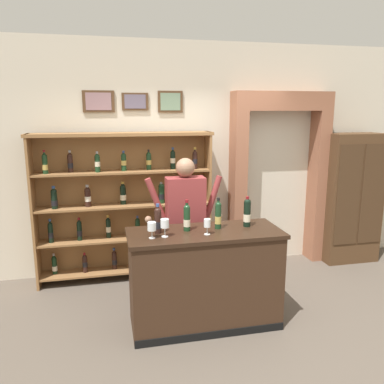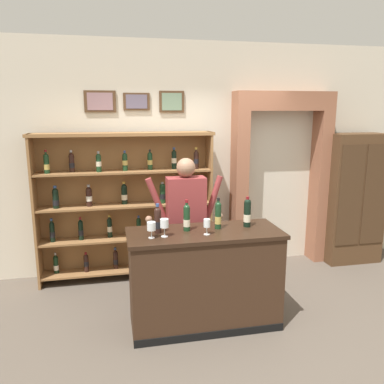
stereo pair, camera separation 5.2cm
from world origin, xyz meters
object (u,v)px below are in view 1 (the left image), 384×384
object	(u,v)px
shopkeeper	(185,212)
side_cabinet	(351,198)
tasting_bottle_super_tuscan	(158,220)
wine_glass_right	(207,224)
tasting_bottle_bianco	(187,217)
tasting_bottle_riserva	(247,213)
wine_glass_center	(152,227)
tasting_counter	(205,278)
wine_shelf	(124,202)
wine_glass_left	(165,224)
tasting_bottle_chianti	(218,215)

from	to	relation	value
shopkeeper	side_cabinet	bearing A→B (deg)	13.38
tasting_bottle_super_tuscan	wine_glass_right	distance (m)	0.49
tasting_bottle_bianco	shopkeeper	bearing A→B (deg)	79.73
tasting_bottle_super_tuscan	tasting_bottle_riserva	size ratio (longest dim) A/B	0.93
side_cabinet	wine_glass_center	size ratio (longest dim) A/B	11.94
tasting_bottle_super_tuscan	wine_glass_center	distance (m)	0.16
tasting_bottle_super_tuscan	tasting_bottle_riserva	distance (m)	0.94
tasting_bottle_super_tuscan	wine_glass_center	world-z (taller)	tasting_bottle_super_tuscan
side_cabinet	tasting_counter	xyz separation A→B (m)	(-2.54, -1.29, -0.44)
side_cabinet	shopkeeper	size ratio (longest dim) A/B	1.12
tasting_bottle_bianco	tasting_bottle_riserva	xyz separation A→B (m)	(0.64, 0.01, 0.01)
side_cabinet	tasting_bottle_super_tuscan	bearing A→B (deg)	-157.54
side_cabinet	tasting_bottle_riserva	world-z (taller)	side_cabinet
tasting_bottle_bianco	tasting_bottle_riserva	distance (m)	0.64
wine_shelf	tasting_bottle_bianco	world-z (taller)	wine_shelf
wine_glass_left	wine_glass_right	distance (m)	0.41
shopkeeper	wine_glass_right	size ratio (longest dim) A/B	10.66
wine_shelf	wine_glass_left	bearing A→B (deg)	-77.76
wine_glass_left	wine_glass_center	xyz separation A→B (m)	(-0.13, -0.01, -0.02)
wine_glass_right	tasting_bottle_riserva	bearing A→B (deg)	19.98
wine_shelf	wine_glass_left	world-z (taller)	wine_shelf
wine_shelf	shopkeeper	distance (m)	0.96
tasting_counter	wine_glass_center	xyz separation A→B (m)	(-0.54, -0.10, 0.61)
tasting_bottle_super_tuscan	wine_glass_right	world-z (taller)	tasting_bottle_super_tuscan
wine_glass_right	tasting_bottle_bianco	bearing A→B (deg)	135.67
wine_shelf	side_cabinet	distance (m)	3.27
side_cabinet	wine_glass_center	xyz separation A→B (m)	(-3.08, -1.38, 0.18)
tasting_bottle_riserva	wine_glass_right	distance (m)	0.51
tasting_counter	shopkeeper	distance (m)	0.86
side_cabinet	wine_glass_left	distance (m)	3.26
side_cabinet	wine_shelf	bearing A→B (deg)	178.75
tasting_counter	shopkeeper	world-z (taller)	shopkeeper
tasting_bottle_super_tuscan	tasting_bottle_chianti	size ratio (longest dim) A/B	0.91
tasting_bottle_super_tuscan	wine_glass_right	bearing A→B (deg)	-17.93
side_cabinet	tasting_counter	size ratio (longest dim) A/B	1.21
side_cabinet	tasting_counter	bearing A→B (deg)	-153.11
wine_shelf	tasting_counter	distance (m)	1.63
tasting_counter	tasting_bottle_super_tuscan	distance (m)	0.79
wine_glass_center	wine_shelf	bearing A→B (deg)	97.31
wine_glass_right	shopkeeper	bearing A→B (deg)	94.24
wine_glass_left	tasting_bottle_riserva	bearing A→B (deg)	9.73
tasting_bottle_super_tuscan	tasting_bottle_riserva	xyz separation A→B (m)	(0.94, 0.02, 0.01)
tasting_bottle_bianco	wine_glass_right	xyz separation A→B (m)	(0.17, -0.16, -0.03)
tasting_bottle_riserva	tasting_bottle_chianti	bearing A→B (deg)	-178.78
side_cabinet	tasting_bottle_chianti	xyz separation A→B (m)	(-2.38, -1.23, 0.21)
shopkeeper	tasting_bottle_riserva	size ratio (longest dim) A/B	5.24
wine_shelf	tasting_counter	size ratio (longest dim) A/B	1.47
wine_shelf	tasting_bottle_bianco	xyz separation A→B (m)	(0.56, -1.30, 0.12)
tasting_counter	tasting_bottle_chianti	world-z (taller)	tasting_bottle_chianti
side_cabinet	wine_glass_left	world-z (taller)	side_cabinet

